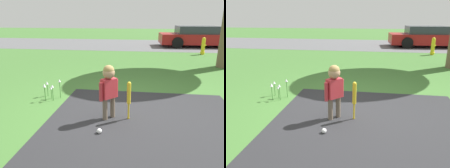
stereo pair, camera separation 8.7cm
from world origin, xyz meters
The scene contains 8 objects.
ground_plane centered at (0.00, 0.00, 0.00)m, with size 60.00×60.00×0.00m, color #3D6B2D.
street_strip centered at (0.00, 10.40, 0.00)m, with size 40.00×6.00×0.01m.
child centered at (-0.34, -0.50, 0.63)m, with size 0.29×0.31×0.97m.
baseball_bat centered at (0.00, -0.47, 0.45)m, with size 0.07×0.07×0.69m.
sports_ball centered at (-0.41, -1.04, 0.04)m, with size 0.08×0.08×0.08m.
fire_hydrant centered at (3.03, 6.88, 0.39)m, with size 0.24×0.21×0.81m.
parked_car centered at (3.47, 9.88, 0.58)m, with size 4.69×2.22×1.21m.
flower_bed centered at (-1.77, 0.30, 0.29)m, with size 0.43×0.35×0.43m.
Camera 2 is at (0.28, -3.98, 1.73)m, focal length 35.00 mm.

